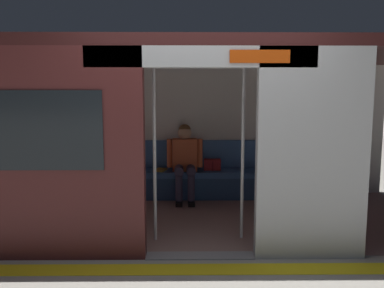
# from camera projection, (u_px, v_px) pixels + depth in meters

# --- Properties ---
(ground_plane) EXTENTS (60.00, 60.00, 0.00)m
(ground_plane) POSITION_uv_depth(u_px,v_px,m) (200.00, 256.00, 4.00)
(ground_plane) COLOR gray
(platform_edge_strip) EXTENTS (8.00, 0.24, 0.01)m
(platform_edge_strip) POSITION_uv_depth(u_px,v_px,m) (201.00, 269.00, 3.71)
(platform_edge_strip) COLOR yellow
(platform_edge_strip) RESTS_ON ground_plane
(train_car) EXTENTS (6.40, 2.74, 2.20)m
(train_car) POSITION_uv_depth(u_px,v_px,m) (191.00, 107.00, 5.02)
(train_car) COLOR #ADAFB5
(train_car) RESTS_ON ground_plane
(bench_seat) EXTENTS (2.86, 0.44, 0.43)m
(bench_seat) POSITION_uv_depth(u_px,v_px,m) (196.00, 177.00, 6.18)
(bench_seat) COLOR #38609E
(bench_seat) RESTS_ON ground_plane
(person_seated) EXTENTS (0.55, 0.68, 1.16)m
(person_seated) POSITION_uv_depth(u_px,v_px,m) (185.00, 157.00, 6.08)
(person_seated) COLOR #CC5933
(person_seated) RESTS_ON ground_plane
(handbag) EXTENTS (0.26, 0.15, 0.17)m
(handbag) POSITION_uv_depth(u_px,v_px,m) (212.00, 165.00, 6.23)
(handbag) COLOR maroon
(handbag) RESTS_ON bench_seat
(book) EXTENTS (0.22, 0.26, 0.03)m
(book) POSITION_uv_depth(u_px,v_px,m) (160.00, 170.00, 6.17)
(book) COLOR gold
(book) RESTS_ON bench_seat
(grab_pole_door) EXTENTS (0.04, 0.04, 2.06)m
(grab_pole_door) POSITION_uv_depth(u_px,v_px,m) (154.00, 149.00, 4.32)
(grab_pole_door) COLOR silver
(grab_pole_door) RESTS_ON ground_plane
(grab_pole_far) EXTENTS (0.04, 0.04, 2.06)m
(grab_pole_far) POSITION_uv_depth(u_px,v_px,m) (243.00, 149.00, 4.38)
(grab_pole_far) COLOR silver
(grab_pole_far) RESTS_ON ground_plane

